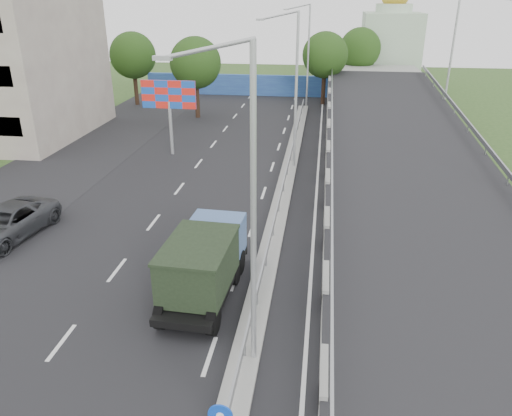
% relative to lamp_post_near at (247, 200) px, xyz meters
% --- Properties ---
extents(road_surface, '(26.00, 90.00, 0.04)m').
position_rel_lamp_post_near_xyz_m(road_surface, '(-3.11, 14.00, -5.81)').
color(road_surface, black).
rests_on(road_surface, ground).
extents(parking_strip, '(8.00, 90.00, 0.05)m').
position_rel_lamp_post_near_xyz_m(parking_strip, '(-16.11, 14.00, -5.81)').
color(parking_strip, black).
rests_on(parking_strip, ground).
extents(median, '(1.00, 44.00, 0.20)m').
position_rel_lamp_post_near_xyz_m(median, '(-0.11, 18.00, -5.71)').
color(median, gray).
rests_on(median, ground).
extents(overpass_ramp, '(10.00, 50.00, 3.50)m').
position_rel_lamp_post_near_xyz_m(overpass_ramp, '(7.39, 18.00, -4.06)').
color(overpass_ramp, gray).
rests_on(overpass_ramp, ground).
extents(median_guardrail, '(0.09, 44.00, 0.71)m').
position_rel_lamp_post_near_xyz_m(median_guardrail, '(-0.11, 18.00, -5.06)').
color(median_guardrail, gray).
rests_on(median_guardrail, median).
extents(lamp_post_near, '(2.74, 0.18, 10.08)m').
position_rel_lamp_post_near_xyz_m(lamp_post_near, '(0.00, 0.00, 0.00)').
color(lamp_post_near, '#B2B5B7').
rests_on(lamp_post_near, median).
extents(lamp_post_mid, '(2.74, 0.18, 10.08)m').
position_rel_lamp_post_near_xyz_m(lamp_post_mid, '(0.00, 20.00, 0.00)').
color(lamp_post_mid, '#B2B5B7').
rests_on(lamp_post_mid, median).
extents(lamp_post_far, '(2.74, 0.18, 10.08)m').
position_rel_lamp_post_near_xyz_m(lamp_post_far, '(0.00, 40.00, 0.00)').
color(lamp_post_far, '#B2B5B7').
rests_on(lamp_post_far, median).
extents(blue_wall, '(30.00, 0.50, 2.40)m').
position_rel_lamp_post_near_xyz_m(blue_wall, '(-4.11, 46.00, -4.61)').
color(blue_wall, navy).
rests_on(blue_wall, ground).
extents(church, '(7.00, 7.00, 13.80)m').
position_rel_lamp_post_near_xyz_m(church, '(9.89, 54.00, -0.50)').
color(church, '#B2CCAD').
rests_on(church, ground).
extents(billboard, '(4.00, 0.24, 5.50)m').
position_rel_lamp_post_near_xyz_m(billboard, '(-9.11, 22.00, -1.62)').
color(billboard, '#B2B5B7').
rests_on(billboard, ground).
extents(tree_left_mid, '(4.80, 4.80, 7.60)m').
position_rel_lamp_post_near_xyz_m(tree_left_mid, '(-10.11, 34.00, -0.63)').
color(tree_left_mid, black).
rests_on(tree_left_mid, ground).
extents(tree_median_far, '(4.80, 4.80, 7.60)m').
position_rel_lamp_post_near_xyz_m(tree_median_far, '(1.89, 42.00, -0.63)').
color(tree_median_far, black).
rests_on(tree_median_far, ground).
extents(tree_left_far, '(4.80, 4.80, 7.60)m').
position_rel_lamp_post_near_xyz_m(tree_left_far, '(-18.11, 39.00, -0.63)').
color(tree_left_far, black).
rests_on(tree_left_far, ground).
extents(tree_ramp_far, '(4.80, 4.80, 7.60)m').
position_rel_lamp_post_near_xyz_m(tree_ramp_far, '(5.89, 49.00, -0.63)').
color(tree_ramp_far, black).
rests_on(tree_ramp_far, ground).
extents(dump_truck, '(2.61, 6.27, 2.72)m').
position_rel_lamp_post_near_xyz_m(dump_truck, '(-2.30, 3.74, -4.30)').
color(dump_truck, black).
rests_on(dump_truck, ground).
extents(parked_car_c, '(3.44, 6.04, 1.59)m').
position_rel_lamp_post_near_xyz_m(parked_car_c, '(-13.21, 7.36, -5.01)').
color(parked_car_c, '#35373B').
rests_on(parked_car_c, ground).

